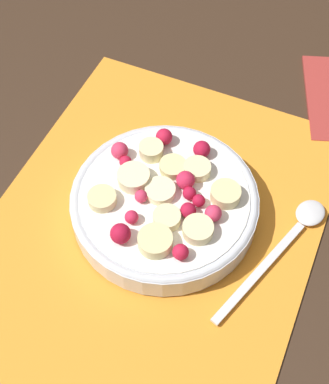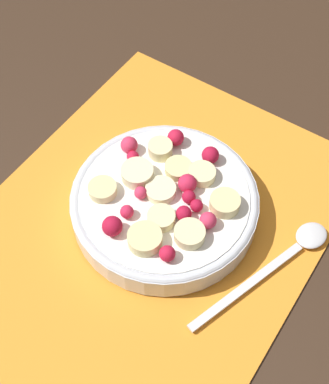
% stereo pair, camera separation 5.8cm
% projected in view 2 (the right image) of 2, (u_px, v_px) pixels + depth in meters
% --- Properties ---
extents(ground_plane, '(3.00, 3.00, 0.00)m').
position_uv_depth(ground_plane, '(146.00, 230.00, 0.60)').
color(ground_plane, '#382619').
extents(placemat, '(0.47, 0.36, 0.01)m').
position_uv_depth(placemat, '(146.00, 229.00, 0.60)').
color(placemat, orange).
rests_on(placemat, ground_plane).
extents(fruit_bowl, '(0.21, 0.21, 0.05)m').
position_uv_depth(fruit_bowl, '(165.00, 202.00, 0.59)').
color(fruit_bowl, silver).
rests_on(fruit_bowl, placemat).
extents(spoon, '(0.19, 0.08, 0.01)m').
position_uv_depth(spoon, '(289.00, 253.00, 0.58)').
color(spoon, silver).
rests_on(spoon, placemat).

